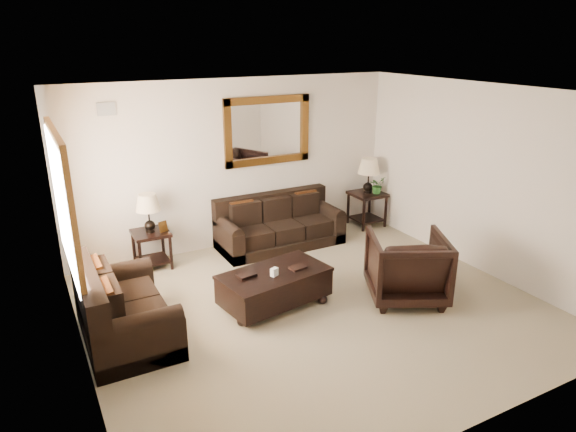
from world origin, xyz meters
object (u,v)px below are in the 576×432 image
end_table_left (149,220)px  loveseat (121,313)px  armchair (407,264)px  sofa (279,227)px  end_table_right (368,182)px  coffee_table (274,284)px

end_table_left → loveseat: bearing=-114.2°
armchair → sofa: bearing=-48.7°
armchair → end_table_right: bearing=-89.1°
coffee_table → sofa: bearing=52.2°
end_table_right → end_table_left: bearing=179.7°
armchair → loveseat: bearing=14.2°
end_table_left → coffee_table: end_table_left is taller
end_table_right → armchair: (-1.21, -2.51, -0.32)m
coffee_table → armchair: bearing=-31.0°
end_table_left → end_table_right: 3.92m
end_table_right → sofa: bearing=-177.6°
coffee_table → end_table_left: bearing=110.9°
sofa → end_table_left: bearing=177.2°
sofa → coffee_table: size_ratio=1.37×
end_table_left → sofa: bearing=-2.8°
loveseat → end_table_right: size_ratio=1.27×
loveseat → end_table_left: size_ratio=1.39×
sofa → armchair: 2.52m
loveseat → end_table_right: 5.05m
end_table_right → coffee_table: 3.43m
end_table_right → coffee_table: bearing=-146.5°
sofa → coffee_table: 2.04m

